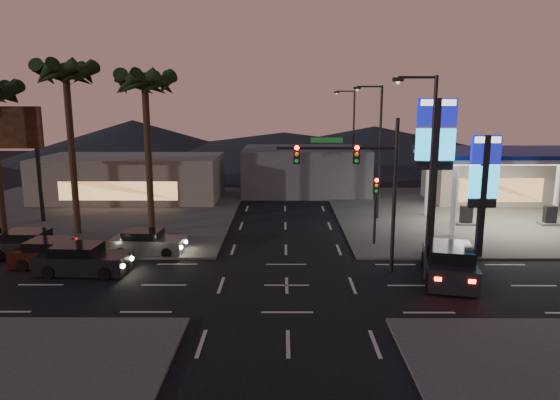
{
  "coord_description": "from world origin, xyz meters",
  "views": [
    {
      "loc": [
        -0.21,
        -23.01,
        8.7
      ],
      "look_at": [
        -0.36,
        6.37,
        3.0
      ],
      "focal_mm": 32.0,
      "sensor_mm": 36.0,
      "label": 1
    }
  ],
  "objects_px": {
    "pylon_sign_tall": "(435,145)",
    "car_lane_a_mid": "(55,254)",
    "car_lane_b_front": "(147,243)",
    "car_lane_a_front": "(82,260)",
    "suv_station": "(449,263)",
    "car_lane_b_mid": "(31,245)",
    "traffic_signal_mast": "(361,173)",
    "gas_station": "(513,156)",
    "pylon_sign_short": "(484,177)"
  },
  "relations": [
    {
      "from": "car_lane_b_front",
      "to": "pylon_sign_tall",
      "type": "bearing_deg",
      "value": 0.98
    },
    {
      "from": "traffic_signal_mast",
      "to": "pylon_sign_tall",
      "type": "bearing_deg",
      "value": 36.52
    },
    {
      "from": "pylon_sign_tall",
      "to": "pylon_sign_short",
      "type": "height_order",
      "value": "pylon_sign_tall"
    },
    {
      "from": "car_lane_a_front",
      "to": "suv_station",
      "type": "height_order",
      "value": "suv_station"
    },
    {
      "from": "pylon_sign_short",
      "to": "traffic_signal_mast",
      "type": "xyz_separation_m",
      "value": [
        -7.24,
        -2.51,
        0.57
      ]
    },
    {
      "from": "pylon_sign_tall",
      "to": "traffic_signal_mast",
      "type": "relative_size",
      "value": 1.12
    },
    {
      "from": "traffic_signal_mast",
      "to": "car_lane_b_mid",
      "type": "height_order",
      "value": "traffic_signal_mast"
    },
    {
      "from": "gas_station",
      "to": "car_lane_b_mid",
      "type": "xyz_separation_m",
      "value": [
        -30.68,
        -7.43,
        -4.38
      ]
    },
    {
      "from": "gas_station",
      "to": "suv_station",
      "type": "xyz_separation_m",
      "value": [
        -7.86,
        -11.03,
        -4.24
      ]
    },
    {
      "from": "pylon_sign_tall",
      "to": "pylon_sign_short",
      "type": "distance_m",
      "value": 3.2
    },
    {
      "from": "car_lane_b_mid",
      "to": "pylon_sign_short",
      "type": "bearing_deg",
      "value": -0.16
    },
    {
      "from": "gas_station",
      "to": "car_lane_a_mid",
      "type": "bearing_deg",
      "value": -162.1
    },
    {
      "from": "pylon_sign_tall",
      "to": "car_lane_b_mid",
      "type": "height_order",
      "value": "pylon_sign_tall"
    },
    {
      "from": "gas_station",
      "to": "car_lane_a_front",
      "type": "xyz_separation_m",
      "value": [
        -26.6,
        -10.27,
        -4.37
      ]
    },
    {
      "from": "pylon_sign_tall",
      "to": "pylon_sign_short",
      "type": "xyz_separation_m",
      "value": [
        2.5,
        -1.0,
        -1.74
      ]
    },
    {
      "from": "car_lane_b_front",
      "to": "traffic_signal_mast",
      "type": "bearing_deg",
      "value": -15.15
    },
    {
      "from": "gas_station",
      "to": "car_lane_a_mid",
      "type": "height_order",
      "value": "gas_station"
    },
    {
      "from": "traffic_signal_mast",
      "to": "suv_station",
      "type": "relative_size",
      "value": 1.39
    },
    {
      "from": "traffic_signal_mast",
      "to": "suv_station",
      "type": "height_order",
      "value": "traffic_signal_mast"
    },
    {
      "from": "pylon_sign_short",
      "to": "suv_station",
      "type": "distance_m",
      "value": 5.94
    },
    {
      "from": "pylon_sign_tall",
      "to": "car_lane_b_front",
      "type": "distance_m",
      "value": 17.63
    },
    {
      "from": "car_lane_b_front",
      "to": "suv_station",
      "type": "distance_m",
      "value": 16.85
    },
    {
      "from": "pylon_sign_short",
      "to": "car_lane_b_front",
      "type": "height_order",
      "value": "pylon_sign_short"
    },
    {
      "from": "car_lane_a_mid",
      "to": "car_lane_b_front",
      "type": "xyz_separation_m",
      "value": [
        4.32,
        2.42,
        -0.04
      ]
    },
    {
      "from": "car_lane_a_front",
      "to": "pylon_sign_short",
      "type": "bearing_deg",
      "value": 7.31
    },
    {
      "from": "gas_station",
      "to": "pylon_sign_short",
      "type": "distance_m",
      "value": 9.02
    },
    {
      "from": "pylon_sign_tall",
      "to": "suv_station",
      "type": "bearing_deg",
      "value": -94.57
    },
    {
      "from": "car_lane_a_mid",
      "to": "car_lane_b_front",
      "type": "height_order",
      "value": "car_lane_a_mid"
    },
    {
      "from": "pylon_sign_tall",
      "to": "traffic_signal_mast",
      "type": "bearing_deg",
      "value": -143.48
    },
    {
      "from": "traffic_signal_mast",
      "to": "car_lane_b_front",
      "type": "distance_m",
      "value": 13.17
    },
    {
      "from": "car_lane_a_mid",
      "to": "suv_station",
      "type": "bearing_deg",
      "value": -5.05
    },
    {
      "from": "car_lane_b_front",
      "to": "car_lane_b_mid",
      "type": "relative_size",
      "value": 0.93
    },
    {
      "from": "car_lane_a_front",
      "to": "car_lane_b_front",
      "type": "bearing_deg",
      "value": 55.11
    },
    {
      "from": "car_lane_a_mid",
      "to": "car_lane_b_mid",
      "type": "relative_size",
      "value": 0.99
    },
    {
      "from": "pylon_sign_tall",
      "to": "car_lane_b_front",
      "type": "bearing_deg",
      "value": -179.02
    },
    {
      "from": "pylon_sign_tall",
      "to": "car_lane_b_front",
      "type": "height_order",
      "value": "pylon_sign_tall"
    },
    {
      "from": "traffic_signal_mast",
      "to": "car_lane_a_mid",
      "type": "relative_size",
      "value": 1.7
    },
    {
      "from": "traffic_signal_mast",
      "to": "car_lane_b_front",
      "type": "bearing_deg",
      "value": 164.85
    },
    {
      "from": "traffic_signal_mast",
      "to": "car_lane_b_mid",
      "type": "relative_size",
      "value": 1.69
    },
    {
      "from": "car_lane_a_front",
      "to": "suv_station",
      "type": "distance_m",
      "value": 18.75
    },
    {
      "from": "pylon_sign_tall",
      "to": "car_lane_a_front",
      "type": "distance_m",
      "value": 20.28
    },
    {
      "from": "pylon_sign_tall",
      "to": "car_lane_a_mid",
      "type": "bearing_deg",
      "value": -172.66
    },
    {
      "from": "traffic_signal_mast",
      "to": "car_lane_a_front",
      "type": "xyz_separation_m",
      "value": [
        -14.36,
        -0.26,
        -4.51
      ]
    },
    {
      "from": "car_lane_a_front",
      "to": "suv_station",
      "type": "bearing_deg",
      "value": -2.32
    },
    {
      "from": "car_lane_a_mid",
      "to": "gas_station",
      "type": "bearing_deg",
      "value": 17.9
    },
    {
      "from": "pylon_sign_short",
      "to": "car_lane_a_mid",
      "type": "xyz_separation_m",
      "value": [
        -23.49,
        -1.7,
        -3.96
      ]
    },
    {
      "from": "gas_station",
      "to": "car_lane_a_front",
      "type": "distance_m",
      "value": 28.85
    },
    {
      "from": "pylon_sign_tall",
      "to": "car_lane_b_mid",
      "type": "bearing_deg",
      "value": -177.71
    },
    {
      "from": "pylon_sign_tall",
      "to": "car_lane_a_mid",
      "type": "distance_m",
      "value": 21.92
    },
    {
      "from": "pylon_sign_tall",
      "to": "traffic_signal_mast",
      "type": "xyz_separation_m",
      "value": [
        -4.74,
        -3.51,
        -1.17
      ]
    }
  ]
}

